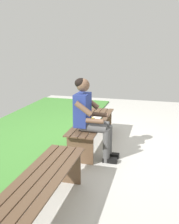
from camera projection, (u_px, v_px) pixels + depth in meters
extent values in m
cube|color=beige|center=(145.00, 183.00, 3.49)|extent=(10.00, 7.00, 0.04)
cube|color=brown|center=(83.00, 120.00, 4.65)|extent=(1.76, 0.12, 0.02)
cube|color=brown|center=(89.00, 120.00, 4.62)|extent=(1.76, 0.12, 0.02)
cube|color=brown|center=(96.00, 121.00, 4.59)|extent=(1.76, 0.12, 0.02)
cube|color=brown|center=(102.00, 121.00, 4.56)|extent=(1.76, 0.12, 0.02)
cube|color=brown|center=(101.00, 121.00, 5.37)|extent=(0.03, 0.41, 0.44)
cube|color=brown|center=(80.00, 150.00, 3.95)|extent=(0.03, 0.41, 0.44)
cube|color=brown|center=(23.00, 178.00, 2.68)|extent=(1.77, 0.12, 0.02)
cube|color=brown|center=(34.00, 179.00, 2.65)|extent=(1.77, 0.12, 0.02)
cube|color=brown|center=(44.00, 181.00, 2.62)|extent=(1.77, 0.12, 0.02)
cube|color=brown|center=(55.00, 182.00, 2.59)|extent=(1.77, 0.12, 0.02)
cube|color=brown|center=(65.00, 167.00, 3.41)|extent=(0.03, 0.41, 0.44)
cube|color=navy|center=(83.00, 110.00, 4.03)|extent=(0.34, 0.20, 0.50)
sphere|color=brown|center=(83.00, 85.00, 3.93)|extent=(0.20, 0.20, 0.20)
ellipsoid|color=black|center=(81.00, 83.00, 3.93)|extent=(0.20, 0.19, 0.15)
cylinder|color=#4C4C4C|center=(96.00, 124.00, 4.13)|extent=(0.13, 0.40, 0.13)
cylinder|color=#4C4C4C|center=(94.00, 128.00, 3.96)|extent=(0.13, 0.40, 0.13)
cylinder|color=#4C4C4C|center=(109.00, 142.00, 4.15)|extent=(0.11, 0.11, 0.53)
cube|color=black|center=(112.00, 155.00, 4.20)|extent=(0.10, 0.22, 0.07)
cylinder|color=#4C4C4C|center=(106.00, 146.00, 3.98)|extent=(0.11, 0.11, 0.53)
cube|color=black|center=(110.00, 160.00, 4.03)|extent=(0.10, 0.22, 0.07)
cylinder|color=brown|center=(91.00, 103.00, 4.19)|extent=(0.08, 0.28, 0.23)
cylinder|color=brown|center=(100.00, 115.00, 4.17)|extent=(0.07, 0.26, 0.07)
cylinder|color=brown|center=(84.00, 109.00, 3.80)|extent=(0.08, 0.28, 0.23)
cylinder|color=brown|center=(95.00, 121.00, 3.84)|extent=(0.07, 0.26, 0.07)
sphere|color=gold|center=(93.00, 120.00, 4.49)|extent=(0.08, 0.08, 0.08)
cube|color=white|center=(100.00, 115.00, 4.89)|extent=(0.20, 0.15, 0.02)
cube|color=white|center=(97.00, 118.00, 4.70)|extent=(0.20, 0.15, 0.02)
cube|color=#33724C|center=(98.00, 117.00, 4.80)|extent=(0.41, 0.16, 0.01)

